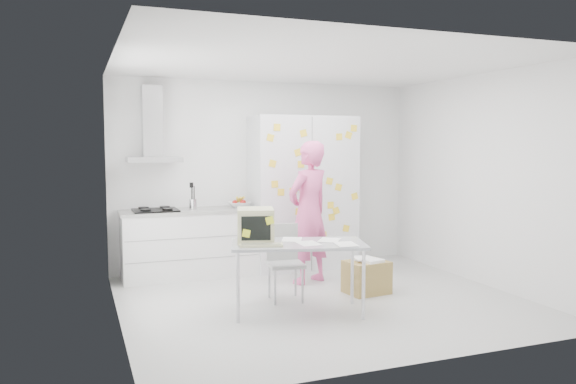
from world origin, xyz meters
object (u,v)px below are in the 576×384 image
object	(u,v)px
chair	(284,257)
cardboard_box	(367,276)
desk	(271,234)
person	(309,212)

from	to	relation	value
chair	cardboard_box	distance (m)	1.07
chair	cardboard_box	size ratio (longest dim) A/B	1.63
desk	cardboard_box	bearing A→B (deg)	29.48
person	cardboard_box	world-z (taller)	person
person	desk	distance (m)	1.38
desk	cardboard_box	size ratio (longest dim) A/B	2.90
chair	desk	bearing A→B (deg)	-118.28
desk	cardboard_box	distance (m)	1.52
desk	chair	bearing A→B (deg)	70.53
person	desk	world-z (taller)	person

